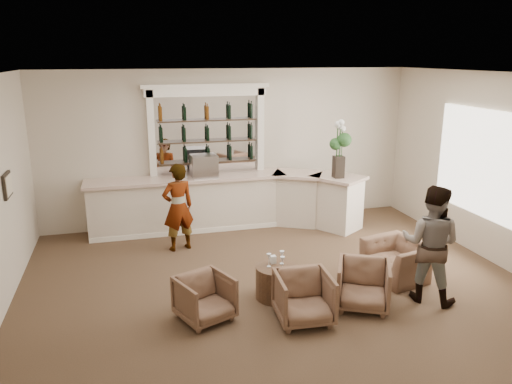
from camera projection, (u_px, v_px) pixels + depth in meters
ground at (278, 288)px, 7.92m from camera, size 8.00×8.00×0.00m
room_shell at (276, 134)px, 8.00m from camera, size 8.04×7.02×3.32m
bar_counter at (228, 202)px, 10.51m from camera, size 5.72×1.80×1.14m
back_bar_alcove at (207, 131)px, 10.43m from camera, size 2.64×0.25×3.00m
cocktail_table at (277, 282)px, 7.55m from camera, size 0.64×0.64×0.50m
sommelier at (178, 207)px, 9.27m from camera, size 0.69×0.55×1.66m
guest at (431, 244)px, 7.32m from camera, size 1.09×1.08×1.78m
armchair_left at (205, 298)px, 6.89m from camera, size 0.90×0.91×0.64m
armchair_center at (304, 298)px, 6.85m from camera, size 0.79×0.81×0.69m
armchair_right at (363, 285)px, 7.23m from camera, size 1.00×1.01×0.69m
armchair_far at (398, 260)px, 8.17m from camera, size 1.05×1.14×0.63m
espresso_machine at (204, 166)px, 10.22m from camera, size 0.54×0.46×0.46m
flower_vase at (339, 145)px, 10.05m from camera, size 0.31×0.31×1.18m
wine_glass_bar_left at (217, 172)px, 10.24m from camera, size 0.07×0.07×0.21m
wine_glass_bar_right at (186, 172)px, 10.21m from camera, size 0.07×0.07×0.21m
wine_glass_tbl_a at (269, 260)px, 7.45m from camera, size 0.07×0.07×0.21m
wine_glass_tbl_b at (282, 257)px, 7.55m from camera, size 0.07×0.07×0.21m
wine_glass_tbl_c at (282, 263)px, 7.34m from camera, size 0.07×0.07×0.21m
napkin_holder at (273, 260)px, 7.59m from camera, size 0.08×0.08×0.12m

